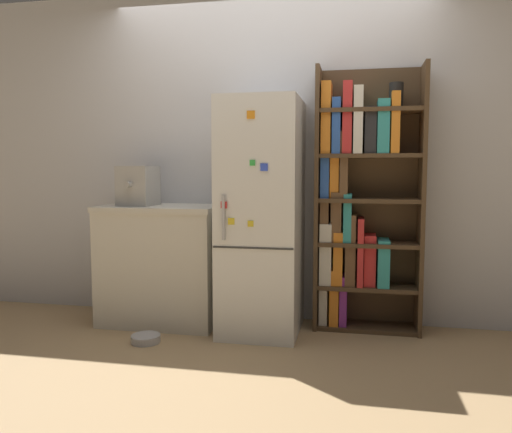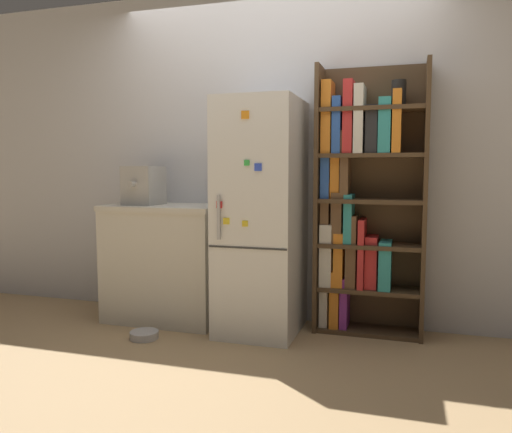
{
  "view_description": "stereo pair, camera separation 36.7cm",
  "coord_description": "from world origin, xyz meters",
  "px_view_note": "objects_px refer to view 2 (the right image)",
  "views": [
    {
      "loc": [
        0.67,
        -3.43,
        1.19
      ],
      "look_at": [
        -0.05,
        0.15,
        0.84
      ],
      "focal_mm": 35.0,
      "sensor_mm": 36.0,
      "label": 1
    },
    {
      "loc": [
        1.03,
        -3.34,
        1.19
      ],
      "look_at": [
        -0.05,
        0.15,
        0.84
      ],
      "focal_mm": 35.0,
      "sensor_mm": 36.0,
      "label": 2
    }
  ],
  "objects_px": {
    "bookshelf": "(360,203)",
    "pet_bowl": "(144,334)",
    "refrigerator": "(261,217)",
    "espresso_machine": "(144,186)"
  },
  "relations": [
    {
      "from": "espresso_machine",
      "to": "refrigerator",
      "type": "bearing_deg",
      "value": -1.75
    },
    {
      "from": "bookshelf",
      "to": "espresso_machine",
      "type": "distance_m",
      "value": 1.67
    },
    {
      "from": "refrigerator",
      "to": "espresso_machine",
      "type": "distance_m",
      "value": 1.0
    },
    {
      "from": "bookshelf",
      "to": "refrigerator",
      "type": "bearing_deg",
      "value": -163.25
    },
    {
      "from": "pet_bowl",
      "to": "bookshelf",
      "type": "bearing_deg",
      "value": 23.99
    },
    {
      "from": "refrigerator",
      "to": "pet_bowl",
      "type": "xyz_separation_m",
      "value": [
        -0.73,
        -0.43,
        -0.81
      ]
    },
    {
      "from": "espresso_machine",
      "to": "pet_bowl",
      "type": "height_order",
      "value": "espresso_machine"
    },
    {
      "from": "bookshelf",
      "to": "pet_bowl",
      "type": "bearing_deg",
      "value": -156.01
    },
    {
      "from": "bookshelf",
      "to": "espresso_machine",
      "type": "height_order",
      "value": "bookshelf"
    },
    {
      "from": "espresso_machine",
      "to": "pet_bowl",
      "type": "xyz_separation_m",
      "value": [
        0.24,
        -0.46,
        -1.03
      ]
    }
  ]
}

